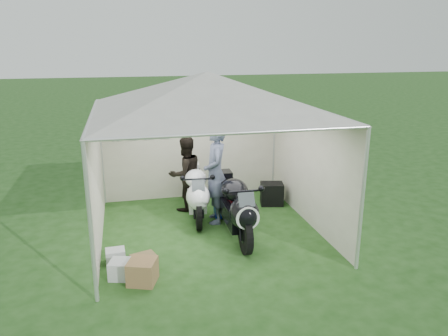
{
  "coord_description": "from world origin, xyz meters",
  "views": [
    {
      "loc": [
        -1.49,
        -7.62,
        3.49
      ],
      "look_at": [
        0.38,
        0.35,
        1.12
      ],
      "focal_mm": 35.0,
      "sensor_mm": 36.0,
      "label": 1
    }
  ],
  "objects_px": {
    "crate_0": "(124,269)",
    "paddock_stand": "(225,209)",
    "person_blue_jacket": "(216,174)",
    "motorcycle_white": "(197,192)",
    "motorcycle_black": "(237,206)",
    "person_dark_jacket": "(186,174)",
    "crate_1": "(142,271)",
    "crate_3": "(144,262)",
    "canopy_tent": "(207,96)",
    "equipment_box": "(272,194)",
    "crate_2": "(116,256)"
  },
  "relations": [
    {
      "from": "crate_0",
      "to": "paddock_stand",
      "type": "bearing_deg",
      "value": 44.37
    },
    {
      "from": "crate_0",
      "to": "person_blue_jacket",
      "type": "bearing_deg",
      "value": 45.07
    },
    {
      "from": "motorcycle_white",
      "to": "motorcycle_black",
      "type": "height_order",
      "value": "motorcycle_black"
    },
    {
      "from": "person_dark_jacket",
      "to": "person_blue_jacket",
      "type": "xyz_separation_m",
      "value": [
        0.49,
        -0.77,
        0.2
      ]
    },
    {
      "from": "paddock_stand",
      "to": "person_dark_jacket",
      "type": "relative_size",
      "value": 0.27
    },
    {
      "from": "motorcycle_black",
      "to": "crate_1",
      "type": "xyz_separation_m",
      "value": [
        -1.78,
        -1.22,
        -0.43
      ]
    },
    {
      "from": "motorcycle_white",
      "to": "crate_3",
      "type": "bearing_deg",
      "value": -115.43
    },
    {
      "from": "canopy_tent",
      "to": "motorcycle_black",
      "type": "height_order",
      "value": "canopy_tent"
    },
    {
      "from": "crate_0",
      "to": "equipment_box",
      "type": "bearing_deg",
      "value": 37.41
    },
    {
      "from": "crate_3",
      "to": "paddock_stand",
      "type": "bearing_deg",
      "value": 46.25
    },
    {
      "from": "motorcycle_white",
      "to": "equipment_box",
      "type": "relative_size",
      "value": 4.17
    },
    {
      "from": "paddock_stand",
      "to": "crate_0",
      "type": "bearing_deg",
      "value": -135.63
    },
    {
      "from": "person_blue_jacket",
      "to": "crate_3",
      "type": "relative_size",
      "value": 5.35
    },
    {
      "from": "crate_1",
      "to": "crate_3",
      "type": "xyz_separation_m",
      "value": [
        0.04,
        0.39,
        -0.05
      ]
    },
    {
      "from": "paddock_stand",
      "to": "person_dark_jacket",
      "type": "distance_m",
      "value": 1.13
    },
    {
      "from": "motorcycle_black",
      "to": "person_blue_jacket",
      "type": "height_order",
      "value": "person_blue_jacket"
    },
    {
      "from": "person_blue_jacket",
      "to": "crate_2",
      "type": "distance_m",
      "value": 2.53
    },
    {
      "from": "canopy_tent",
      "to": "person_blue_jacket",
      "type": "distance_m",
      "value": 1.64
    },
    {
      "from": "motorcycle_white",
      "to": "person_dark_jacket",
      "type": "distance_m",
      "value": 0.58
    },
    {
      "from": "person_dark_jacket",
      "to": "crate_3",
      "type": "distance_m",
      "value": 2.73
    },
    {
      "from": "motorcycle_white",
      "to": "paddock_stand",
      "type": "xyz_separation_m",
      "value": [
        0.57,
        -0.09,
        -0.4
      ]
    },
    {
      "from": "motorcycle_black",
      "to": "equipment_box",
      "type": "xyz_separation_m",
      "value": [
        1.2,
        1.48,
        -0.37
      ]
    },
    {
      "from": "crate_2",
      "to": "crate_0",
      "type": "bearing_deg",
      "value": -76.16
    },
    {
      "from": "canopy_tent",
      "to": "paddock_stand",
      "type": "bearing_deg",
      "value": 50.83
    },
    {
      "from": "crate_0",
      "to": "crate_2",
      "type": "height_order",
      "value": "crate_0"
    },
    {
      "from": "paddock_stand",
      "to": "crate_2",
      "type": "xyz_separation_m",
      "value": [
        -2.2,
        -1.5,
        -0.05
      ]
    },
    {
      "from": "person_blue_jacket",
      "to": "crate_3",
      "type": "bearing_deg",
      "value": -35.38
    },
    {
      "from": "canopy_tent",
      "to": "crate_3",
      "type": "relative_size",
      "value": 15.14
    },
    {
      "from": "motorcycle_white",
      "to": "person_dark_jacket",
      "type": "height_order",
      "value": "person_dark_jacket"
    },
    {
      "from": "motorcycle_white",
      "to": "crate_2",
      "type": "bearing_deg",
      "value": -129.48
    },
    {
      "from": "canopy_tent",
      "to": "paddock_stand",
      "type": "distance_m",
      "value": 2.52
    },
    {
      "from": "person_blue_jacket",
      "to": "equipment_box",
      "type": "bearing_deg",
      "value": 121.76
    },
    {
      "from": "person_dark_jacket",
      "to": "crate_0",
      "type": "bearing_deg",
      "value": 39.34
    },
    {
      "from": "equipment_box",
      "to": "motorcycle_black",
      "type": "bearing_deg",
      "value": -129.15
    },
    {
      "from": "canopy_tent",
      "to": "crate_0",
      "type": "relative_size",
      "value": 13.53
    },
    {
      "from": "motorcycle_black",
      "to": "crate_2",
      "type": "relative_size",
      "value": 7.22
    },
    {
      "from": "canopy_tent",
      "to": "person_dark_jacket",
      "type": "relative_size",
      "value": 3.55
    },
    {
      "from": "crate_0",
      "to": "crate_3",
      "type": "distance_m",
      "value": 0.36
    },
    {
      "from": "canopy_tent",
      "to": "crate_1",
      "type": "distance_m",
      "value": 3.22
    },
    {
      "from": "paddock_stand",
      "to": "crate_0",
      "type": "xyz_separation_m",
      "value": [
        -2.07,
        -2.03,
        -0.02
      ]
    },
    {
      "from": "canopy_tent",
      "to": "equipment_box",
      "type": "xyz_separation_m",
      "value": [
        1.63,
        1.02,
        -2.33
      ]
    },
    {
      "from": "canopy_tent",
      "to": "equipment_box",
      "type": "bearing_deg",
      "value": 31.9
    },
    {
      "from": "canopy_tent",
      "to": "motorcycle_white",
      "type": "xyz_separation_m",
      "value": [
        -0.12,
        0.64,
        -2.01
      ]
    },
    {
      "from": "person_blue_jacket",
      "to": "crate_0",
      "type": "relative_size",
      "value": 4.78
    },
    {
      "from": "motorcycle_white",
      "to": "crate_3",
      "type": "xyz_separation_m",
      "value": [
        -1.19,
        -1.93,
        -0.44
      ]
    },
    {
      "from": "motorcycle_white",
      "to": "person_dark_jacket",
      "type": "xyz_separation_m",
      "value": [
        -0.15,
        0.51,
        0.24
      ]
    },
    {
      "from": "paddock_stand",
      "to": "crate_2",
      "type": "relative_size",
      "value": 1.39
    },
    {
      "from": "crate_0",
      "to": "crate_1",
      "type": "xyz_separation_m",
      "value": [
        0.27,
        -0.2,
        0.04
      ]
    },
    {
      "from": "person_blue_jacket",
      "to": "crate_3",
      "type": "distance_m",
      "value": 2.42
    },
    {
      "from": "person_blue_jacket",
      "to": "crate_0",
      "type": "distance_m",
      "value": 2.75
    }
  ]
}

